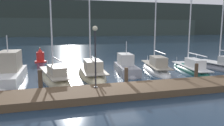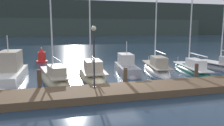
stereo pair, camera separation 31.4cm
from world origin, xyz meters
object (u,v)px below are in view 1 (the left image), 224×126
(sailboat_berth_6, at_px, (156,70))
(sailboat_berth_4, at_px, (92,74))
(sailboat_berth_3, at_px, (55,79))
(dock_lamppost, at_px, (95,47))
(channel_buoy, at_px, (40,57))
(sailboat_berth_7, at_px, (191,69))
(motorboat_berth_5, at_px, (126,70))
(motorboat_berth_2, at_px, (10,76))

(sailboat_berth_6, bearing_deg, sailboat_berth_4, -178.14)
(sailboat_berth_3, distance_m, sailboat_berth_6, 9.84)
(sailboat_berth_6, relative_size, dock_lamppost, 2.26)
(sailboat_berth_3, xyz_separation_m, sailboat_berth_4, (3.24, 1.10, 0.03))
(sailboat_berth_4, bearing_deg, sailboat_berth_3, -161.23)
(sailboat_berth_4, height_order, dock_lamppost, sailboat_berth_4)
(sailboat_berth_4, xyz_separation_m, channel_buoy, (-4.74, 9.69, 0.55))
(sailboat_berth_7, relative_size, dock_lamppost, 2.68)
(sailboat_berth_4, bearing_deg, channel_buoy, 116.09)
(sailboat_berth_3, relative_size, sailboat_berth_4, 0.98)
(dock_lamppost, bearing_deg, sailboat_berth_3, 118.13)
(motorboat_berth_5, xyz_separation_m, channel_buoy, (-8.10, 9.60, 0.41))
(sailboat_berth_6, bearing_deg, sailboat_berth_7, -13.70)
(motorboat_berth_2, bearing_deg, dock_lamppost, -41.78)
(sailboat_berth_4, distance_m, motorboat_berth_5, 3.35)
(motorboat_berth_5, relative_size, sailboat_berth_7, 0.50)
(sailboat_berth_7, bearing_deg, sailboat_berth_4, 176.42)
(motorboat_berth_2, distance_m, sailboat_berth_4, 6.76)
(sailboat_berth_3, height_order, sailboat_berth_7, sailboat_berth_7)
(motorboat_berth_2, bearing_deg, channel_buoy, 78.73)
(sailboat_berth_6, xyz_separation_m, channel_buoy, (-11.26, 9.48, 0.52))
(sailboat_berth_3, distance_m, sailboat_berth_7, 13.18)
(sailboat_berth_7, distance_m, channel_buoy, 17.94)
(channel_buoy, bearing_deg, motorboat_berth_2, -101.27)
(motorboat_berth_2, relative_size, sailboat_berth_3, 0.69)
(motorboat_berth_5, bearing_deg, motorboat_berth_2, -177.48)
(motorboat_berth_2, distance_m, dock_lamppost, 8.40)
(channel_buoy, relative_size, dock_lamppost, 0.48)
(sailboat_berth_3, relative_size, channel_buoy, 5.18)
(sailboat_berth_6, bearing_deg, motorboat_berth_5, -177.79)
(sailboat_berth_4, relative_size, sailboat_berth_6, 1.13)
(motorboat_berth_5, height_order, dock_lamppost, dock_lamppost)
(motorboat_berth_2, height_order, sailboat_berth_4, sailboat_berth_4)
(motorboat_berth_2, height_order, sailboat_berth_6, sailboat_berth_6)
(dock_lamppost, bearing_deg, sailboat_berth_4, 82.04)
(motorboat_berth_2, bearing_deg, sailboat_berth_7, -0.92)
(sailboat_berth_3, relative_size, motorboat_berth_5, 1.85)
(motorboat_berth_5, relative_size, sailboat_berth_6, 0.60)
(sailboat_berth_7, bearing_deg, motorboat_berth_5, 173.83)
(motorboat_berth_2, bearing_deg, sailboat_berth_4, 3.00)
(sailboat_berth_7, bearing_deg, dock_lamppost, -154.77)
(sailboat_berth_3, relative_size, sailboat_berth_7, 0.93)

